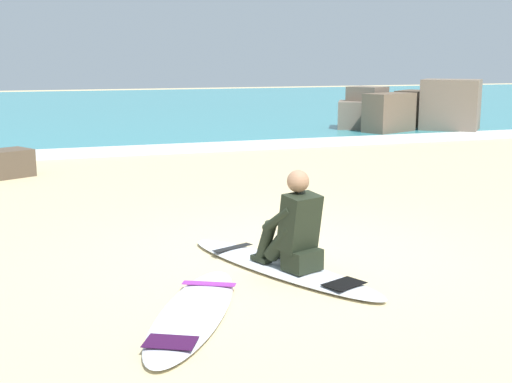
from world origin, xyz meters
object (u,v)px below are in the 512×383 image
Objects in this scene: surfer_seated at (294,230)px; shoreline_rock at (3,164)px; surfboard_spare_near at (193,312)px; surfboard_main at (280,267)px.

shoreline_rock is at bearing 111.91° from surfer_seated.
surfboard_spare_near is at bearing -148.16° from surfer_seated.
surfer_seated reaches higher than shoreline_rock.
surfboard_main is 1.23× the size of surfboard_spare_near.
shoreline_rock reaches higher than surfboard_spare_near.
surfer_seated reaches higher than surfboard_spare_near.
surfer_seated is 0.45× the size of surfboard_spare_near.
shoreline_rock is at bearing 101.57° from surfboard_spare_near.
surfer_seated is 1.05× the size of shoreline_rock.
surfboard_main is 0.44m from surfer_seated.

